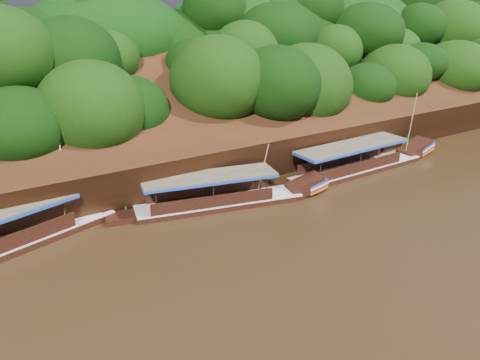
# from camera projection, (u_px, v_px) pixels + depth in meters

# --- Properties ---
(ground) EXTENTS (160.00, 160.00, 0.00)m
(ground) POSITION_uv_depth(u_px,v_px,m) (304.00, 245.00, 27.44)
(ground) COLOR black
(ground) RESTS_ON ground
(riverbank) EXTENTS (120.00, 30.06, 19.40)m
(riverbank) POSITION_uv_depth(u_px,v_px,m) (154.00, 127.00, 44.66)
(riverbank) COLOR black
(riverbank) RESTS_ON ground
(boat_0) EXTENTS (15.48, 2.79, 6.66)m
(boat_0) POSITION_uv_depth(u_px,v_px,m) (364.00, 164.00, 38.95)
(boat_0) COLOR black
(boat_0) RESTS_ON ground
(boat_1) EXTENTS (13.89, 4.93, 4.94)m
(boat_1) POSITION_uv_depth(u_px,v_px,m) (230.00, 198.00, 32.54)
(boat_1) COLOR black
(boat_1) RESTS_ON ground
(boat_2) EXTENTS (16.44, 6.84, 6.34)m
(boat_2) POSITION_uv_depth(u_px,v_px,m) (13.00, 238.00, 27.03)
(boat_2) COLOR black
(boat_2) RESTS_ON ground
(reeds) EXTENTS (48.85, 2.58, 2.24)m
(reeds) POSITION_uv_depth(u_px,v_px,m) (184.00, 189.00, 33.04)
(reeds) COLOR #256C1B
(reeds) RESTS_ON ground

